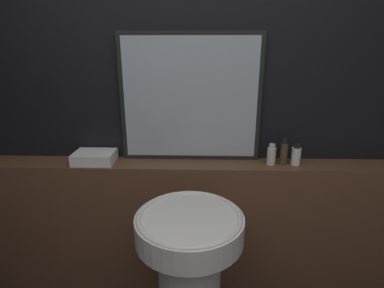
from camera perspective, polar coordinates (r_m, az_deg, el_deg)
wall_back at (r=1.83m, az=1.24°, el=6.78°), size 8.00×0.06×2.50m
vanity_counter at (r=2.01m, az=1.05°, el=-16.30°), size 2.86×0.20×0.94m
pedestal_sink at (r=1.59m, az=-0.46°, el=-24.30°), size 0.50×0.50×0.89m
mirror at (r=1.77m, az=-0.30°, el=8.63°), size 0.83×0.03×0.75m
towel_stack at (r=1.89m, az=-18.05°, el=-2.39°), size 0.24×0.17×0.07m
shampoo_bottle at (r=1.82m, az=14.89°, el=-2.04°), size 0.05×0.05×0.13m
conditioner_bottle at (r=1.83m, az=17.08°, el=-1.61°), size 0.04×0.04×0.16m
lotion_bottle at (r=1.86m, az=19.21°, el=-2.02°), size 0.05×0.05×0.13m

